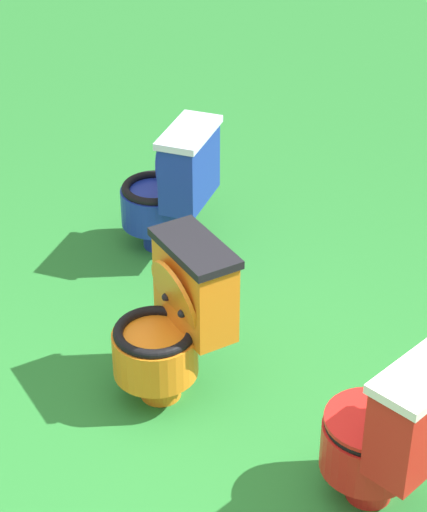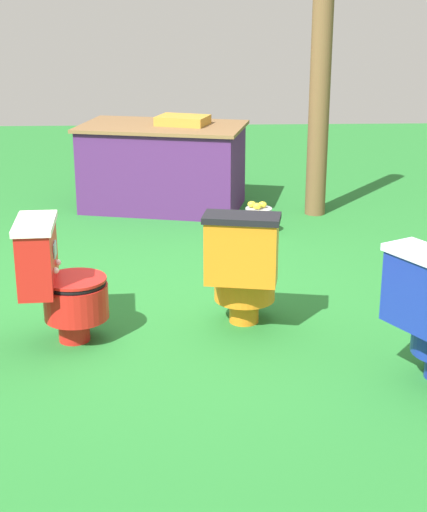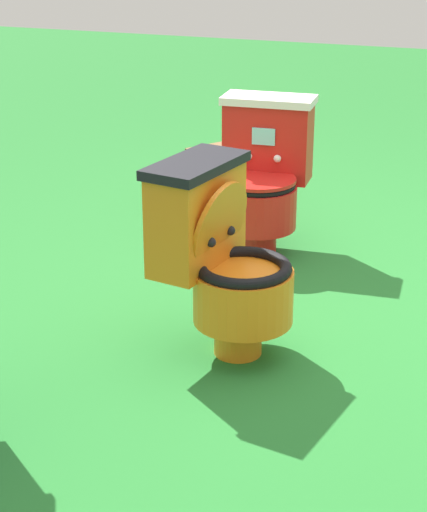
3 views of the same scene
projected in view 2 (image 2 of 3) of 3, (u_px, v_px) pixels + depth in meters
The scene contains 6 objects.
ground at pixel (156, 298), 5.25m from camera, with size 14.00×14.00×0.00m, color #26752D.
toilet_orange at pixel (243, 268), 4.71m from camera, with size 0.49×0.56×0.73m.
toilet_red at pixel (59, 281), 4.51m from camera, with size 0.52×0.45×0.73m.
vendor_table at pixel (163, 166), 7.30m from camera, with size 1.62×1.17×0.85m.
wooden_post at pixel (319, 98), 6.90m from camera, with size 0.18×0.18×2.06m, color brown.
lemon_bucket at pixel (258, 220), 6.59m from camera, with size 0.22×0.22×0.28m.
Camera 2 is at (0.19, -4.90, 1.94)m, focal length 56.06 mm.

